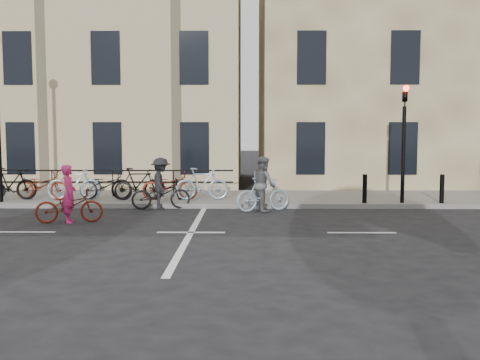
{
  "coord_description": "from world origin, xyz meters",
  "views": [
    {
      "loc": [
        1.29,
        -12.36,
        2.32
      ],
      "look_at": [
        1.13,
        1.61,
        1.1
      ],
      "focal_mm": 40.0,
      "sensor_mm": 36.0,
      "label": 1
    }
  ],
  "objects_px": {
    "cyclist_pink": "(69,203)",
    "cyclist_dark": "(161,189)",
    "traffic_light": "(404,129)",
    "cyclist_grey": "(263,189)"
  },
  "relations": [
    {
      "from": "cyclist_pink",
      "to": "cyclist_dark",
      "type": "bearing_deg",
      "value": -50.27
    },
    {
      "from": "traffic_light",
      "to": "cyclist_dark",
      "type": "distance_m",
      "value": 7.75
    },
    {
      "from": "traffic_light",
      "to": "cyclist_dark",
      "type": "xyz_separation_m",
      "value": [
        -7.52,
        -0.44,
        -1.83
      ]
    },
    {
      "from": "cyclist_dark",
      "to": "traffic_light",
      "type": "bearing_deg",
      "value": -99.75
    },
    {
      "from": "cyclist_pink",
      "to": "cyclist_grey",
      "type": "height_order",
      "value": "cyclist_grey"
    },
    {
      "from": "traffic_light",
      "to": "cyclist_dark",
      "type": "bearing_deg",
      "value": -176.65
    },
    {
      "from": "cyclist_grey",
      "to": "traffic_light",
      "type": "bearing_deg",
      "value": -100.1
    },
    {
      "from": "cyclist_grey",
      "to": "cyclist_dark",
      "type": "distance_m",
      "value": 3.17
    },
    {
      "from": "cyclist_pink",
      "to": "traffic_light",
      "type": "bearing_deg",
      "value": -84.88
    },
    {
      "from": "cyclist_pink",
      "to": "cyclist_dark",
      "type": "height_order",
      "value": "cyclist_dark"
    }
  ]
}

